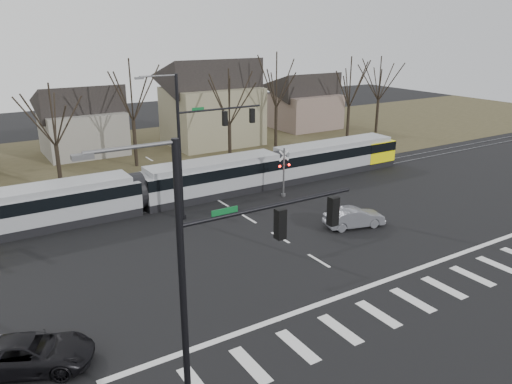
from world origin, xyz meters
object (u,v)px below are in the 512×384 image
sedan (354,217)px  rail_crossing_signal (284,174)px  tram (212,177)px  suv (30,353)px

sedan → rail_crossing_signal: size_ratio=1.10×
tram → suv: bearing=-136.3°
sedan → suv: suv is taller
tram → rail_crossing_signal: rail_crossing_signal is taller
tram → suv: tram is taller
tram → suv: 22.39m
suv → rail_crossing_signal: 24.32m
suv → rail_crossing_signal: rail_crossing_signal is taller
sedan → rail_crossing_signal: bearing=16.9°
suv → rail_crossing_signal: bearing=-34.8°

